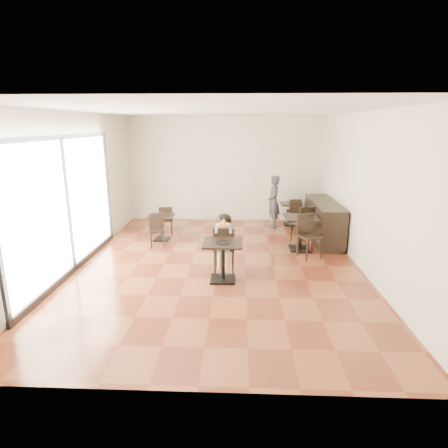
# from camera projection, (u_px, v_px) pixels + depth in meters

# --- Properties ---
(floor) EXTENTS (6.00, 8.00, 0.01)m
(floor) POSITION_uv_depth(u_px,v_px,m) (218.00, 265.00, 8.09)
(floor) COLOR brown
(floor) RESTS_ON ground
(ceiling) EXTENTS (6.00, 8.00, 0.01)m
(ceiling) POSITION_uv_depth(u_px,v_px,m) (218.00, 110.00, 7.28)
(ceiling) COLOR white
(ceiling) RESTS_ON floor
(wall_back) EXTENTS (6.00, 0.01, 3.20)m
(wall_back) POSITION_uv_depth(u_px,v_px,m) (226.00, 169.00, 11.55)
(wall_back) COLOR silver
(wall_back) RESTS_ON floor
(wall_front) EXTENTS (6.00, 0.01, 3.20)m
(wall_front) POSITION_uv_depth(u_px,v_px,m) (195.00, 259.00, 3.82)
(wall_front) COLOR silver
(wall_front) RESTS_ON floor
(wall_left) EXTENTS (0.01, 8.00, 3.20)m
(wall_left) POSITION_uv_depth(u_px,v_px,m) (75.00, 190.00, 7.81)
(wall_left) COLOR silver
(wall_left) RESTS_ON floor
(wall_right) EXTENTS (0.01, 8.00, 3.20)m
(wall_right) POSITION_uv_depth(u_px,v_px,m) (366.00, 193.00, 7.56)
(wall_right) COLOR silver
(wall_right) RESTS_ON floor
(storefront_window) EXTENTS (0.04, 4.50, 2.60)m
(storefront_window) POSITION_uv_depth(u_px,v_px,m) (66.00, 205.00, 7.38)
(storefront_window) COLOR white
(storefront_window) RESTS_ON floor
(child_table) EXTENTS (0.74, 0.74, 0.79)m
(child_table) POSITION_uv_depth(u_px,v_px,m) (223.00, 261.00, 7.18)
(child_table) COLOR black
(child_table) RESTS_ON floor
(child_chair) EXTENTS (0.42, 0.42, 0.95)m
(child_chair) POSITION_uv_depth(u_px,v_px,m) (224.00, 248.00, 7.69)
(child_chair) COLOR black
(child_chair) RESTS_ON floor
(child) EXTENTS (0.42, 0.59, 1.19)m
(child) POSITION_uv_depth(u_px,v_px,m) (224.00, 242.00, 7.66)
(child) COLOR slate
(child) RESTS_ON child_chair
(plate) EXTENTS (0.27, 0.27, 0.02)m
(plate) POSITION_uv_depth(u_px,v_px,m) (223.00, 243.00, 6.98)
(plate) COLOR black
(plate) RESTS_ON child_table
(pizza_slice) EXTENTS (0.28, 0.21, 0.06)m
(pizza_slice) POSITION_uv_depth(u_px,v_px,m) (224.00, 224.00, 7.36)
(pizza_slice) COLOR #DAB96B
(pizza_slice) RESTS_ON child
(adult_patron) EXTENTS (0.42, 0.59, 1.53)m
(adult_patron) POSITION_uv_depth(u_px,v_px,m) (274.00, 202.00, 10.87)
(adult_patron) COLOR #343439
(adult_patron) RESTS_ON floor
(cafe_table_mid) EXTENTS (1.02, 1.02, 0.81)m
(cafe_table_mid) POSITION_uv_depth(u_px,v_px,m) (300.00, 233.00, 8.97)
(cafe_table_mid) COLOR black
(cafe_table_mid) RESTS_ON floor
(cafe_table_left) EXTENTS (0.75, 0.75, 0.66)m
(cafe_table_left) POSITION_uv_depth(u_px,v_px,m) (162.00, 228.00, 9.77)
(cafe_table_left) COLOR black
(cafe_table_left) RESTS_ON floor
(cafe_table_back) EXTENTS (0.69, 0.69, 0.67)m
(cafe_table_back) POSITION_uv_depth(u_px,v_px,m) (291.00, 214.00, 11.25)
(cafe_table_back) COLOR black
(cafe_table_back) RESTS_ON floor
(chair_mid_a) EXTENTS (0.58, 0.58, 0.98)m
(chair_mid_a) POSITION_uv_depth(u_px,v_px,m) (302.00, 224.00, 9.48)
(chair_mid_a) COLOR black
(chair_mid_a) RESTS_ON floor
(chair_mid_b) EXTENTS (0.58, 0.58, 0.98)m
(chair_mid_b) POSITION_uv_depth(u_px,v_px,m) (310.00, 237.00, 8.41)
(chair_mid_b) COLOR black
(chair_mid_b) RESTS_ON floor
(chair_left_a) EXTENTS (0.43, 0.43, 0.79)m
(chair_left_a) POSITION_uv_depth(u_px,v_px,m) (166.00, 220.00, 10.29)
(chair_left_a) COLOR black
(chair_left_a) RESTS_ON floor
(chair_left_b) EXTENTS (0.43, 0.43, 0.79)m
(chair_left_b) POSITION_uv_depth(u_px,v_px,m) (157.00, 231.00, 9.23)
(chair_left_b) COLOR black
(chair_left_b) RESTS_ON floor
(chair_back_a) EXTENTS (0.40, 0.40, 0.80)m
(chair_back_a) POSITION_uv_depth(u_px,v_px,m) (294.00, 211.00, 11.28)
(chair_back_a) COLOR black
(chair_back_a) RESTS_ON floor
(chair_back_b) EXTENTS (0.40, 0.40, 0.80)m
(chair_back_b) POSITION_uv_depth(u_px,v_px,m) (297.00, 216.00, 10.69)
(chair_back_b) COLOR black
(chair_back_b) RESTS_ON floor
(service_counter) EXTENTS (0.60, 2.40, 1.00)m
(service_counter) POSITION_uv_depth(u_px,v_px,m) (323.00, 221.00, 9.79)
(service_counter) COLOR black
(service_counter) RESTS_ON floor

